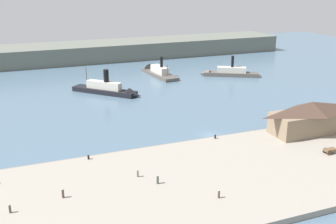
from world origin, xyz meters
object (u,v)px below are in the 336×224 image
pedestrian_standing_center (158,180)px  mooring_post_center_east (215,137)px  ferry_near_quay (226,73)px  pedestrian_walking_east (10,209)px  ferry_mid_harbor (111,90)px  pedestrian_near_east_shed (138,174)px  pedestrian_at_waters_edge (63,194)px  ferry_outer_harbor (156,71)px  horse_cart (334,149)px  mooring_post_east (88,157)px  ferry_shed_customs_shed (311,117)px  pedestrian_by_tram (219,194)px

pedestrian_standing_center → mooring_post_center_east: bearing=37.9°
pedestrian_standing_center → ferry_near_quay: size_ratio=0.08×
pedestrian_walking_east → ferry_mid_harbor: 76.63m
pedestrian_near_east_shed → pedestrian_at_waters_edge: (-14.72, -2.76, 0.12)m
ferry_outer_harbor → pedestrian_near_east_shed: bearing=-112.3°
pedestrian_near_east_shed → pedestrian_at_waters_edge: 14.97m
horse_cart → ferry_mid_harbor: size_ratio=0.26×
pedestrian_walking_east → ferry_near_quay: bearing=42.8°
mooring_post_center_east → ferry_near_quay: (37.25, 61.35, -0.29)m
ferry_near_quay → pedestrian_near_east_shed: bearing=-129.6°
pedestrian_walking_east → mooring_post_east: 22.91m
ferry_shed_customs_shed → mooring_post_center_east: 24.83m
mooring_post_center_east → ferry_outer_harbor: ferry_outer_harbor is taller
pedestrian_by_tram → ferry_outer_harbor: (24.61, 99.73, -0.72)m
ferry_shed_customs_shed → pedestrian_near_east_shed: size_ratio=13.61×
horse_cart → pedestrian_standing_center: (-41.37, 1.00, -0.12)m
ferry_shed_customs_shed → pedestrian_by_tram: 42.11m
pedestrian_walking_east → ferry_outer_harbor: bearing=57.1°
pedestrian_by_tram → ferry_mid_harbor: 77.09m
pedestrian_at_waters_edge → mooring_post_east: size_ratio=1.96×
mooring_post_east → ferry_outer_harbor: size_ratio=0.04×
ferry_shed_customs_shed → ferry_mid_harbor: ferry_shed_customs_shed is taller
ferry_near_quay → ferry_mid_harbor: size_ratio=1.05×
pedestrian_by_tram → ferry_outer_harbor: 102.72m
pedestrian_at_waters_edge → ferry_outer_harbor: size_ratio=0.07×
horse_cart → pedestrian_near_east_shed: 44.32m
pedestrian_walking_east → ferry_near_quay: size_ratio=0.07×
pedestrian_near_east_shed → pedestrian_by_tram: bearing=-50.1°
pedestrian_by_tram → pedestrian_walking_east: 35.50m
pedestrian_walking_east → ferry_outer_harbor: size_ratio=0.06×
pedestrian_at_waters_edge → mooring_post_center_east: bearing=21.4°
pedestrian_walking_east → ferry_mid_harbor: (34.24, 68.56, -0.38)m
ferry_near_quay → ferry_mid_harbor: bearing=-169.3°
ferry_outer_harbor → pedestrian_walking_east: bearing=-122.9°
pedestrian_walking_east → mooring_post_east: (16.25, 16.16, -0.27)m
horse_cart → mooring_post_east: (-51.36, 16.73, -0.48)m
ferry_shed_customs_shed → ferry_mid_harbor: 67.81m
pedestrian_near_east_shed → pedestrian_standing_center: 4.85m
ferry_outer_harbor → mooring_post_east: bearing=-119.7°
mooring_post_east → ferry_mid_harbor: 55.41m
pedestrian_at_waters_edge → ferry_near_quay: 107.32m
pedestrian_by_tram → ferry_near_quay: (49.88, 86.55, -0.55)m
pedestrian_at_waters_edge → pedestrian_standing_center: bearing=-4.3°
pedestrian_walking_east → pedestrian_by_tram: bearing=-13.9°
pedestrian_near_east_shed → mooring_post_center_east: bearing=27.4°
mooring_post_center_east → ferry_mid_harbor: size_ratio=0.04×
pedestrian_walking_east → pedestrian_at_waters_edge: bearing=11.0°
horse_cart → pedestrian_at_waters_edge: size_ratio=3.23×
pedestrian_at_waters_edge → pedestrian_standing_center: pedestrian_standing_center is taller
pedestrian_by_tram → pedestrian_walking_east: size_ratio=0.99×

